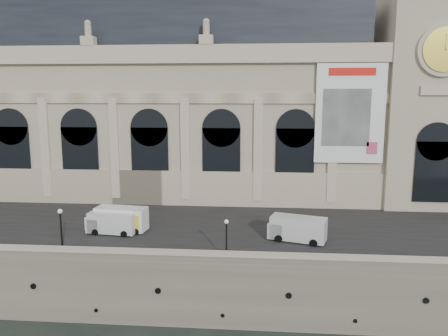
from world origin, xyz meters
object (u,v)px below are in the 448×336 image
object	(u,v)px
box_truck	(118,219)
van_b	(110,223)
van_c	(295,229)
lamp_right	(226,240)
lamp_left	(61,231)

from	to	relation	value
box_truck	van_b	bearing A→B (deg)	-120.95
van_b	box_truck	bearing A→B (deg)	59.05
van_c	lamp_right	distance (m)	9.22
van_b	van_c	distance (m)	20.54
van_c	lamp_left	size ratio (longest dim) A/B	1.42
lamp_left	lamp_right	bearing A→B (deg)	-2.18
van_c	van_b	bearing A→B (deg)	177.58
van_b	lamp_right	distance (m)	15.35
lamp_left	box_truck	bearing A→B (deg)	65.82
van_b	van_c	xyz separation A→B (m)	(20.53, -0.87, 0.10)
van_c	box_truck	distance (m)	20.01
van_c	lamp_right	bearing A→B (deg)	-138.39
van_b	lamp_right	bearing A→B (deg)	-27.06
van_b	lamp_right	size ratio (longest dim) A/B	1.44
van_c	lamp_left	xyz separation A→B (m)	(-23.23, -5.48, 0.88)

